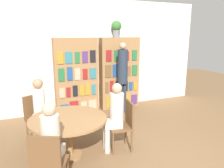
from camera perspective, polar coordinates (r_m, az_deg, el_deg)
name	(u,v)px	position (r m, az deg, el deg)	size (l,w,h in m)	color
wall_back	(96,55)	(6.13, -4.19, 7.50)	(6.40, 0.07, 3.00)	beige
bookshelf_left	(76,76)	(5.84, -9.32, 2.02)	(1.13, 0.34, 1.99)	olive
bookshelf_right	(119,73)	(6.24, 1.89, 2.87)	(1.13, 0.34, 1.99)	olive
flower_vase	(116,28)	(6.11, 1.15, 14.51)	(0.28, 0.28, 0.44)	slate
reading_table	(68,124)	(3.83, -11.34, -10.10)	(1.31, 1.31, 0.70)	olive
chair_near_camera	(48,162)	(3.03, -16.29, -18.89)	(0.54, 0.54, 0.91)	brown
chair_left_side	(36,115)	(4.63, -19.16, -7.67)	(0.54, 0.54, 0.91)	brown
chair_far_side	(124,123)	(4.03, 3.17, -10.07)	(0.45, 0.45, 0.91)	brown
seated_reader_left	(41,107)	(4.42, -18.08, -5.80)	(0.35, 0.39, 1.27)	silver
seated_reader_right	(114,113)	(3.91, 0.61, -7.68)	(0.38, 0.29, 1.25)	beige
seated_reader_back	(52,141)	(3.09, -15.34, -14.12)	(0.36, 0.39, 1.25)	beige
librarian_standing	(123,71)	(5.71, 2.78, 3.35)	(0.26, 0.53, 1.88)	#232D3D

